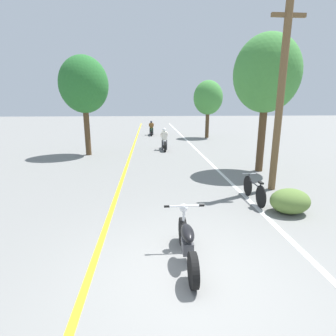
# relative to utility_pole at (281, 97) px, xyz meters

# --- Properties ---
(ground_plane) EXTENTS (120.00, 120.00, 0.00)m
(ground_plane) POSITION_rel_utility_pole_xyz_m (-3.78, -4.59, -3.21)
(ground_plane) COLOR slate
(lane_stripe_center) EXTENTS (0.14, 48.00, 0.01)m
(lane_stripe_center) POSITION_rel_utility_pole_xyz_m (-5.48, 7.79, -3.21)
(lane_stripe_center) COLOR yellow
(lane_stripe_center) RESTS_ON ground
(lane_stripe_edge) EXTENTS (0.14, 48.00, 0.01)m
(lane_stripe_edge) POSITION_rel_utility_pole_xyz_m (-1.22, 7.79, -3.21)
(lane_stripe_edge) COLOR white
(lane_stripe_edge) RESTS_ON ground
(utility_pole) EXTENTS (1.10, 0.24, 6.24)m
(utility_pole) POSITION_rel_utility_pole_xyz_m (0.00, 0.00, 0.00)
(utility_pole) COLOR brown
(utility_pole) RESTS_ON ground
(roadside_tree_right_near) EXTENTS (2.80, 2.52, 5.82)m
(roadside_tree_right_near) POSITION_rel_utility_pole_xyz_m (0.61, 2.59, 0.96)
(roadside_tree_right_near) COLOR #513A23
(roadside_tree_right_near) RESTS_ON ground
(roadside_tree_right_far) EXTENTS (2.52, 2.27, 4.92)m
(roadside_tree_right_far) POSITION_rel_utility_pole_xyz_m (0.81, 14.41, 0.23)
(roadside_tree_right_far) COLOR #513A23
(roadside_tree_right_far) RESTS_ON ground
(roadside_tree_left) EXTENTS (2.74, 2.47, 5.60)m
(roadside_tree_left) POSITION_rel_utility_pole_xyz_m (-7.97, 7.05, 0.78)
(roadside_tree_left) COLOR #513A23
(roadside_tree_left) RESTS_ON ground
(roadside_bush) EXTENTS (1.10, 0.88, 0.70)m
(roadside_bush) POSITION_rel_utility_pole_xyz_m (-0.47, -2.08, -2.86)
(roadside_bush) COLOR #5B7A38
(roadside_bush) RESTS_ON ground
(motorcycle_foreground) EXTENTS (0.83, 1.97, 0.99)m
(motorcycle_foreground) POSITION_rel_utility_pole_xyz_m (-3.67, -4.18, -2.80)
(motorcycle_foreground) COLOR black
(motorcycle_foreground) RESTS_ON ground
(motorcycle_rider_lead) EXTENTS (0.50, 2.05, 1.43)m
(motorcycle_rider_lead) POSITION_rel_utility_pole_xyz_m (-3.35, 8.45, -2.67)
(motorcycle_rider_lead) COLOR black
(motorcycle_rider_lead) RESTS_ON ground
(motorcycle_rider_far) EXTENTS (0.50, 2.19, 1.37)m
(motorcycle_rider_far) POSITION_rel_utility_pole_xyz_m (-4.11, 16.80, -2.69)
(motorcycle_rider_far) COLOR black
(motorcycle_rider_far) RESTS_ON ground
(bicycle_parked) EXTENTS (0.44, 1.72, 0.79)m
(bicycle_parked) POSITION_rel_utility_pole_xyz_m (-1.12, -1.12, -2.85)
(bicycle_parked) COLOR black
(bicycle_parked) RESTS_ON ground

